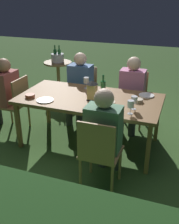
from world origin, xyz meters
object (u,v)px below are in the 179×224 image
at_px(person_in_rust, 4,91).
at_px(dining_table, 89,101).
at_px(wine_glass_a, 134,100).
at_px(wine_glass_b, 86,81).
at_px(person_in_green, 105,131).
at_px(person_in_blue, 79,85).
at_px(chair_side_right_a, 99,152).
at_px(green_bottle_on_table, 103,88).
at_px(wine_glass_c, 131,105).
at_px(plate_a, 45,100).
at_px(plate_b, 146,95).
at_px(person_in_pink, 131,91).
at_px(chair_side_left_b, 84,90).
at_px(bowl_salad, 109,104).
at_px(lantern_centerpiece, 92,89).
at_px(bowl_bread, 138,100).
at_px(chair_head_far, 15,102).
at_px(ice_bucket, 57,57).
at_px(chair_side_left_a, 133,96).
at_px(bowl_olives, 30,96).
at_px(side_table, 58,73).

bearing_deg(person_in_rust, dining_table, -180.00).
xyz_separation_m(wine_glass_a, wine_glass_b, (0.82, -0.52, 0.00)).
xyz_separation_m(person_in_green, person_in_blue, (0.87, -1.38, 0.00)).
bearing_deg(chair_side_right_a, green_bottle_on_table, -74.39).
bearing_deg(green_bottle_on_table, wine_glass_c, 134.96).
bearing_deg(plate_a, plate_b, -152.43).
relative_size(chair_side_right_a, plate_a, 3.83).
xyz_separation_m(person_in_pink, person_in_blue, (0.87, 0.00, 0.00)).
xyz_separation_m(chair_side_left_b, wine_glass_c, (-1.06, 1.22, 0.35)).
relative_size(person_in_green, plate_b, 5.43).
bearing_deg(chair_side_left_b, person_in_green, 118.78).
xyz_separation_m(person_in_green, bowl_salad, (0.11, -0.50, 0.11)).
distance_m(lantern_centerpiece, bowl_bread, 0.62).
bearing_deg(chair_head_far, chair_side_right_a, 151.67).
height_order(lantern_centerpiece, bowl_bread, lantern_centerpiece).
xyz_separation_m(person_in_blue, green_bottle_on_table, (-0.58, 0.54, 0.19)).
bearing_deg(plate_b, ice_bucket, -34.67).
relative_size(dining_table, person_in_rust, 1.67).
xyz_separation_m(chair_side_left_a, wine_glass_a, (-0.21, 1.07, 0.35)).
bearing_deg(wine_glass_a, plate_a, 6.37).
xyz_separation_m(chair_side_right_a, wine_glass_b, (0.61, -1.22, 0.35)).
relative_size(chair_side_right_a, bowl_olives, 6.74).
bearing_deg(person_in_blue, wine_glass_a, 140.87).
bearing_deg(bowl_salad, bowl_bread, -141.17).
bearing_deg(green_bottle_on_table, person_in_rust, 5.72).
bearing_deg(wine_glass_c, bowl_bread, -93.02).
relative_size(wine_glass_b, bowl_bread, 1.38).
height_order(wine_glass_a, side_table, wine_glass_a).
height_order(wine_glass_c, plate_b, wine_glass_c).
bearing_deg(green_bottle_on_table, person_in_green, 108.98).
relative_size(person_in_rust, lantern_centerpiece, 4.34).
relative_size(dining_table, chair_head_far, 2.21).
bearing_deg(person_in_blue, green_bottle_on_table, 137.06).
xyz_separation_m(chair_side_right_a, wine_glass_a, (-0.21, -0.70, 0.35)).
height_order(wine_glass_c, plate_a, wine_glass_c).
relative_size(wine_glass_a, wine_glass_c, 1.00).
bearing_deg(bowl_salad, person_in_pink, -96.98).
distance_m(wine_glass_c, bowl_salad, 0.35).
xyz_separation_m(chair_head_far, plate_a, (-0.70, 0.31, 0.24)).
height_order(chair_head_far, lantern_centerpiece, lantern_centerpiece).
bearing_deg(wine_glass_a, plate_b, -98.22).
relative_size(wine_glass_a, bowl_olives, 1.31).
distance_m(person_in_blue, plate_a, 1.01).
xyz_separation_m(green_bottle_on_table, plate_a, (0.65, 0.47, -0.10)).
height_order(person_in_rust, lantern_centerpiece, person_in_rust).
distance_m(person_in_rust, bowl_bread, 2.06).
bearing_deg(chair_side_right_a, chair_side_left_b, -63.95).
bearing_deg(side_table, person_in_green, 126.02).
relative_size(green_bottle_on_table, ice_bucket, 0.84).
relative_size(chair_head_far, wine_glass_b, 5.15).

